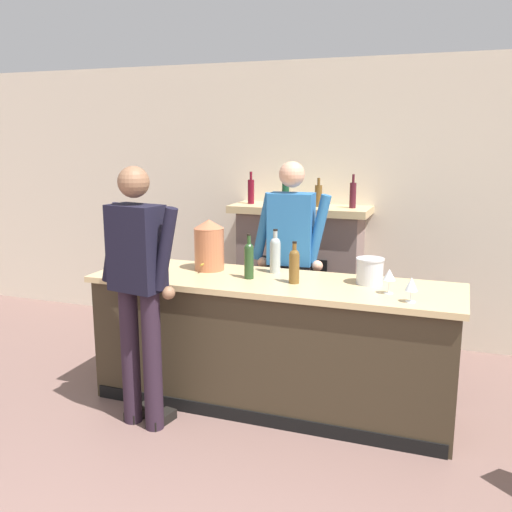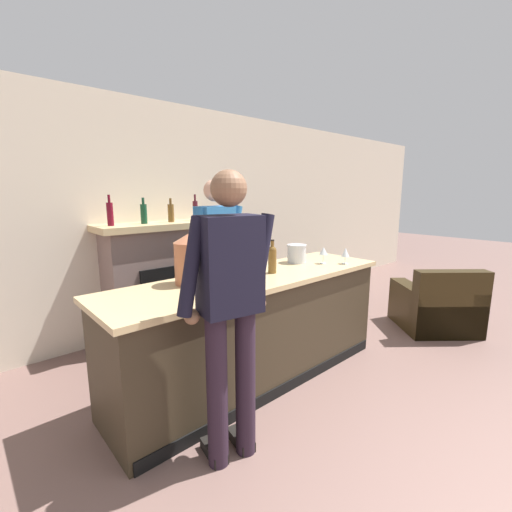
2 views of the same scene
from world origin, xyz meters
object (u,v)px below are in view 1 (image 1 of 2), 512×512
at_px(wine_bottle_cabernet_heavy, 275,253).
at_px(wine_bottle_chardonnay_pale, 294,265).
at_px(person_customer, 139,286).
at_px(wine_glass_back_row, 411,285).
at_px(person_bartender, 291,260).
at_px(copper_dispenser, 209,245).
at_px(ice_bucket_steel, 370,271).
at_px(fireplace_stone, 300,272).
at_px(wine_bottle_port_short, 249,259).
at_px(wine_glass_front_left, 389,275).

bearing_deg(wine_bottle_cabernet_heavy, wine_bottle_chardonnay_pale, -48.57).
height_order(person_customer, wine_glass_back_row, person_customer).
distance_m(person_bartender, copper_dispenser, 0.71).
xyz_separation_m(copper_dispenser, ice_bucket_steel, (1.26, -0.01, -0.11)).
height_order(fireplace_stone, wine_bottle_port_short, fireplace_stone).
relative_size(wine_bottle_port_short, wine_bottle_cabernet_heavy, 0.98).
xyz_separation_m(fireplace_stone, wine_bottle_chardonnay_pale, (0.38, -1.50, 0.43)).
xyz_separation_m(fireplace_stone, wine_bottle_cabernet_heavy, (0.15, -1.24, 0.44)).
bearing_deg(ice_bucket_steel, fireplace_stone, 123.71).
bearing_deg(wine_glass_back_row, fireplace_stone, 125.32).
xyz_separation_m(fireplace_stone, wine_bottle_port_short, (0.02, -1.48, 0.44)).
distance_m(fireplace_stone, ice_bucket_steel, 1.65).
relative_size(ice_bucket_steel, wine_glass_back_row, 1.22).
height_order(ice_bucket_steel, wine_glass_back_row, ice_bucket_steel).
bearing_deg(wine_glass_front_left, person_bartender, 143.78).
distance_m(person_customer, wine_glass_front_left, 1.70).
bearing_deg(copper_dispenser, person_bartender, 36.95).
distance_m(person_customer, wine_glass_back_row, 1.81).
xyz_separation_m(person_customer, wine_glass_front_left, (1.61, 0.53, 0.09)).
bearing_deg(fireplace_stone, wine_bottle_port_short, -89.15).
bearing_deg(fireplace_stone, wine_bottle_chardonnay_pale, -75.92).
height_order(copper_dispenser, wine_bottle_chardonnay_pale, copper_dispenser).
relative_size(person_customer, wine_bottle_chardonnay_pale, 6.00).
height_order(person_bartender, wine_glass_front_left, person_bartender).
bearing_deg(wine_glass_back_row, wine_bottle_chardonnay_pale, 165.89).
relative_size(copper_dispenser, wine_bottle_cabernet_heavy, 1.18).
bearing_deg(person_bartender, ice_bucket_steel, -30.67).
bearing_deg(person_customer, wine_glass_back_row, 12.03).
xyz_separation_m(fireplace_stone, person_customer, (-0.55, -2.09, 0.33)).
xyz_separation_m(person_bartender, wine_bottle_cabernet_heavy, (-0.03, -0.33, 0.12)).
distance_m(person_bartender, wine_glass_back_row, 1.31).
relative_size(wine_bottle_cabernet_heavy, wine_glass_back_row, 2.07).
relative_size(wine_bottle_chardonnay_pale, wine_glass_front_left, 1.79).
distance_m(person_bartender, ice_bucket_steel, 0.83).
relative_size(fireplace_stone, wine_glass_back_row, 10.15).
xyz_separation_m(ice_bucket_steel, wine_bottle_port_short, (-0.87, -0.15, 0.05)).
xyz_separation_m(wine_bottle_cabernet_heavy, wine_glass_front_left, (0.91, -0.31, -0.03)).
bearing_deg(copper_dispenser, ice_bucket_steel, -0.54).
xyz_separation_m(person_bartender, ice_bucket_steel, (0.72, -0.42, 0.06)).
xyz_separation_m(ice_bucket_steel, wine_bottle_chardonnay_pale, (-0.51, -0.16, 0.04)).
height_order(person_customer, person_bartender, person_customer).
bearing_deg(person_customer, wine_bottle_port_short, 46.32).
bearing_deg(wine_glass_front_left, wine_glass_back_row, -44.55).
relative_size(wine_glass_back_row, wine_glass_front_left, 0.97).
bearing_deg(person_customer, fireplace_stone, 75.12).
bearing_deg(wine_glass_front_left, wine_bottle_port_short, 176.04).
height_order(person_customer, ice_bucket_steel, person_customer).
height_order(copper_dispenser, wine_glass_front_left, copper_dispenser).
bearing_deg(wine_bottle_chardonnay_pale, fireplace_stone, 104.08).
relative_size(fireplace_stone, wine_glass_front_left, 9.86).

